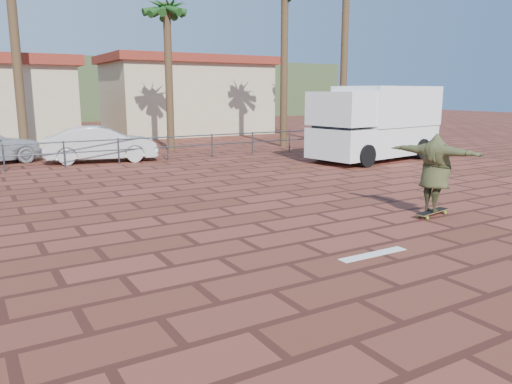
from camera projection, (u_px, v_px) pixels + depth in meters
ground at (300, 243)px, 9.26m from camera, size 120.00×120.00×0.00m
paint_stripe at (373, 254)px, 8.60m from camera, size 1.40×0.22×0.01m
guardrail at (118, 146)px, 19.24m from camera, size 24.06×0.06×1.00m
palm_center at (167, 11)px, 22.82m from camera, size 2.40×2.40×7.75m
building_east at (187, 95)px, 32.99m from camera, size 10.60×6.60×5.00m
hill_front at (14, 89)px, 50.81m from camera, size 70.00×18.00×6.00m
longboard at (432, 212)px, 11.27m from camera, size 1.12×0.43×0.11m
skateboarder at (435, 173)px, 11.09m from camera, size 1.02×2.23×1.76m
campervan at (376, 122)px, 20.30m from camera, size 6.02×3.22×2.97m
car_white at (101, 144)px, 19.87m from camera, size 4.52×2.35×1.42m
street_sign at (384, 117)px, 23.39m from camera, size 0.45×0.16×2.26m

